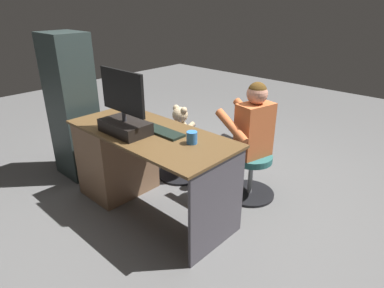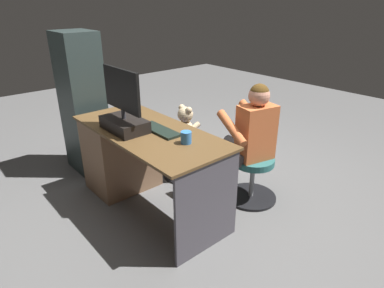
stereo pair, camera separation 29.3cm
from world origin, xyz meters
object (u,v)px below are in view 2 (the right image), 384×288
object	(u,v)px
computer_mouse	(139,120)
office_chair_teddy	(186,154)
desk	(126,153)
tv_remote	(115,120)
cup	(186,137)
visitor_chair	(252,176)
person	(247,134)
teddy_bear	(186,123)
keyboard	(160,130)
monitor	(124,114)

from	to	relation	value
computer_mouse	office_chair_teddy	distance (m)	0.78
desk	tv_remote	xyz separation A→B (m)	(-0.02, 0.09, 0.36)
cup	visitor_chair	bearing A→B (deg)	-96.62
computer_mouse	person	xyz separation A→B (m)	(-0.63, -0.72, -0.13)
cup	tv_remote	distance (m)	0.82
tv_remote	person	distance (m)	1.19
teddy_bear	person	size ratio (longest dim) A/B	0.32
keyboard	cup	bearing A→B (deg)	-178.69
computer_mouse	tv_remote	world-z (taller)	computer_mouse
keyboard	visitor_chair	distance (m)	1.00
person	cup	bearing A→B (deg)	90.32
cup	visitor_chair	size ratio (longest dim) A/B	0.20
visitor_chair	keyboard	bearing A→B (deg)	60.56
teddy_bear	person	xyz separation A→B (m)	(-0.68, -0.14, 0.06)
keyboard	teddy_bear	distance (m)	0.70
visitor_chair	person	world-z (taller)	person
tv_remote	visitor_chair	world-z (taller)	tv_remote
cup	visitor_chair	distance (m)	0.93
office_chair_teddy	teddy_bear	bearing A→B (deg)	-90.00
computer_mouse	teddy_bear	bearing A→B (deg)	-85.29
computer_mouse	teddy_bear	distance (m)	0.61
tv_remote	office_chair_teddy	world-z (taller)	tv_remote
computer_mouse	cup	size ratio (longest dim) A/B	1.03
visitor_chair	tv_remote	bearing A→B (deg)	45.18
tv_remote	teddy_bear	distance (m)	0.76
monitor	person	bearing A→B (deg)	-120.29
keyboard	office_chair_teddy	distance (m)	0.84
cup	office_chair_teddy	bearing A→B (deg)	-39.28
desk	computer_mouse	distance (m)	0.42
keyboard	monitor	bearing A→B (deg)	43.99
desk	office_chair_teddy	distance (m)	0.66
computer_mouse	tv_remote	xyz separation A→B (m)	(0.17, 0.15, -0.01)
computer_mouse	desk	bearing A→B (deg)	16.10
office_chair_teddy	teddy_bear	size ratio (longest dim) A/B	1.41
monitor	tv_remote	distance (m)	0.29
cup	teddy_bear	bearing A→B (deg)	-39.86
desk	visitor_chair	bearing A→B (deg)	-138.67
cup	teddy_bear	distance (m)	0.91
desk	monitor	size ratio (longest dim) A/B	2.96
computer_mouse	visitor_chair	world-z (taller)	computer_mouse
tv_remote	teddy_bear	world-z (taller)	teddy_bear
keyboard	person	world-z (taller)	person
cup	visitor_chair	xyz separation A→B (m)	(-0.09, -0.73, -0.56)
keyboard	tv_remote	bearing A→B (deg)	17.96
teddy_bear	visitor_chair	size ratio (longest dim) A/B	0.74
desk	office_chair_teddy	bearing A→B (deg)	-102.88
person	keyboard	bearing A→B (deg)	65.45
visitor_chair	computer_mouse	bearing A→B (deg)	46.01
keyboard	person	distance (m)	0.80
cup	tv_remote	world-z (taller)	cup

